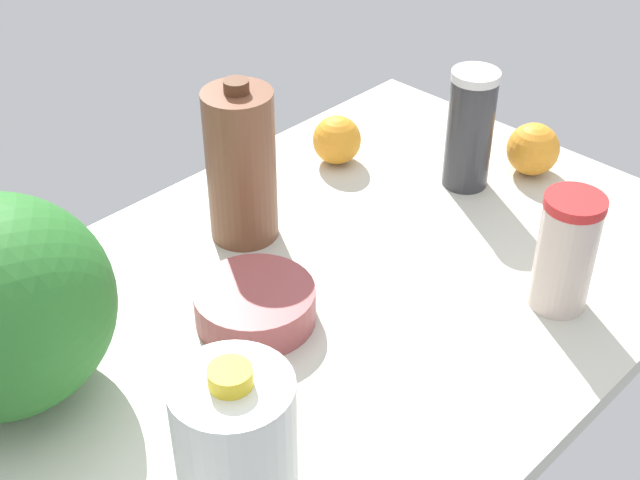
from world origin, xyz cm
name	(u,v)px	position (x,y,z in cm)	size (l,w,h in cm)	color
countertop	(320,306)	(0.00, 0.00, 1.50)	(120.00, 76.00, 3.00)	beige
tumbler_cup	(566,252)	(22.08, -24.01, 11.64)	(8.10, 8.10, 17.20)	beige
shaker_bottle	(470,129)	(38.29, 3.75, 13.10)	(7.66, 7.66, 20.13)	#333338
milk_jug	(238,468)	(-33.74, -21.77, 14.50)	(11.63, 11.63, 24.56)	white
chocolate_milk_jug	(241,166)	(3.28, 19.22, 14.99)	(10.29, 10.29, 25.55)	brown
mixing_bowl	(255,305)	(-9.27, 3.07, 5.56)	(16.24, 16.24, 5.11)	#9D4849
orange_by_jug	(337,140)	(28.68, 23.85, 7.15)	(8.31, 8.31, 8.31)	orange
orange_loose	(533,149)	(48.92, -2.07, 7.40)	(8.80, 8.80, 8.80)	orange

